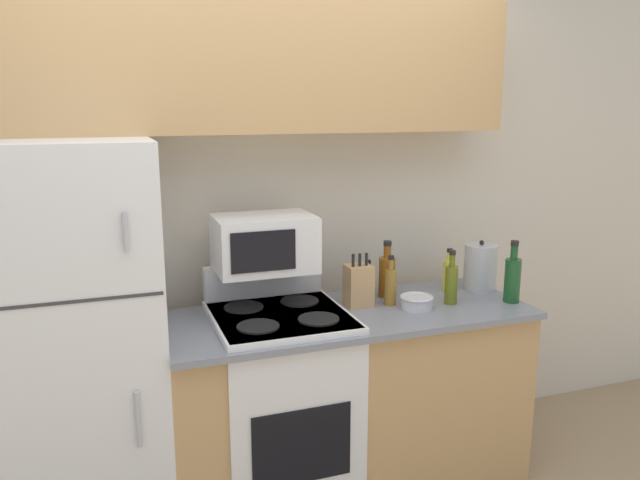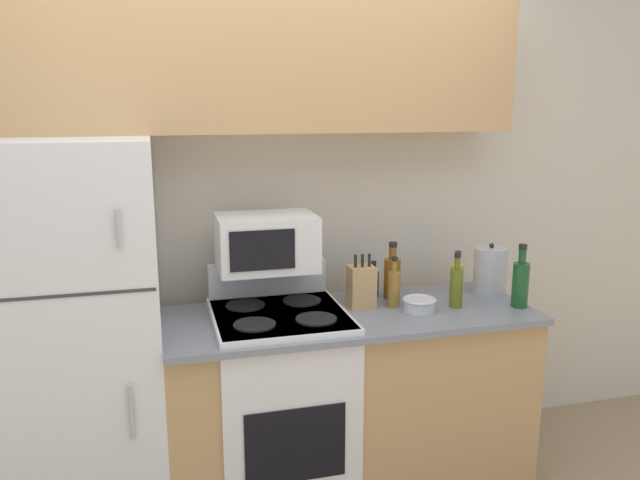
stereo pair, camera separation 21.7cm
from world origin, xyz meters
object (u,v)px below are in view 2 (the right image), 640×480
Objects in this scene: knife_block at (361,286)px; bottle_soy_sauce at (373,283)px; bowl at (419,304)px; bottle_whiskey at (392,276)px; bottle_wine_green at (520,282)px; bottle_vinegar at (394,287)px; stove at (281,404)px; bottle_olive_oil at (456,286)px; refrigerator at (75,341)px; bottle_cooking_spray at (457,277)px; kettle at (490,270)px; microwave at (266,242)px.

bottle_soy_sauce is at bearing 50.96° from knife_block.
bottle_whiskey reaches higher than bowl.
bowl is at bearing -64.73° from bottle_soy_sauce.
knife_block is at bearing 164.81° from bottle_wine_green.
bottle_whiskey is (0.04, 0.12, 0.02)m from bottle_vinegar.
stove is 4.13× the size of bottle_olive_oil.
refrigerator is 10.82× the size of bowl.
bottle_soy_sauce is at bearing 115.27° from bowl.
bottle_wine_green is at bearing -5.76° from refrigerator.
bottle_wine_green is (0.57, -0.16, 0.02)m from bottle_vinegar.
bottle_cooking_spray is (0.52, 0.06, -0.01)m from knife_block.
knife_block is 0.53m from bottle_cooking_spray.
kettle is at bearing -8.90° from bottle_soy_sauce.
bottle_whiskey reaches higher than bottle_vinegar.
bottle_wine_green is (0.53, -0.28, 0.01)m from bottle_whiskey.
bottle_cooking_spray is (0.10, 0.19, -0.02)m from bottle_olive_oil.
knife_block is 0.15m from bottle_vinegar.
kettle is (1.10, 0.11, 0.53)m from stove.
refrigerator is at bearing -178.91° from kettle.
stove reaches higher than bottle_soy_sauce.
bottle_whiskey is 0.93× the size of bottle_wine_green.
refrigerator is 0.91m from microwave.
kettle is (-0.02, 0.24, -0.00)m from bottle_wine_green.
bottle_soy_sauce is (0.54, 0.06, -0.25)m from microwave.
microwave is 1.84× the size of bottle_vinegar.
microwave reaches higher than bottle_whiskey.
kettle is (0.27, 0.16, 0.01)m from bottle_olive_oil.
bowl is 0.14m from bottle_vinegar.
refrigerator is at bearing 174.69° from bowl.
bottle_vinegar is (0.15, -0.04, -0.01)m from knife_block.
knife_block is at bearing -155.64° from bottle_whiskey.
kettle is (0.59, -0.09, 0.05)m from bottle_soy_sauce.
bottle_olive_oil reaches higher than bowl.
refrigerator is 1.80m from bottle_cooking_spray.
bottle_olive_oil is (0.86, -0.20, -0.22)m from microwave.
bowl is 0.20m from bottle_olive_oil.
bowl is 0.87× the size of bottle_soy_sauce.
knife_block is at bearing -129.04° from bottle_soy_sauce.
bottle_olive_oil is (0.83, -0.06, 0.52)m from stove.
bottle_olive_oil is 1.44× the size of bottle_soy_sauce.
microwave is at bearing 162.64° from bowl.
knife_block is 0.98× the size of bottle_olive_oil.
kettle is (0.51, -0.04, 0.01)m from bottle_whiskey.
stove is at bearing 173.35° from bottle_wine_green.
knife_block and kettle have the same top height.
bowl is at bearing -6.27° from stove.
microwave reaches higher than bottle_olive_oil.
bottle_vinegar is 1.33× the size of bottle_soy_sauce.
bottle_whiskey is at bearing -32.59° from bottle_soy_sauce.
bottle_whiskey is 0.60m from bottle_wine_green.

